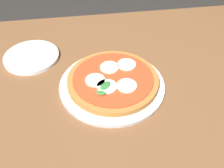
{
  "coord_description": "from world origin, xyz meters",
  "views": [
    {
      "loc": [
        0.05,
        0.6,
        1.33
      ],
      "look_at": [
        -0.04,
        -0.04,
        0.72
      ],
      "focal_mm": 41.12,
      "sensor_mm": 36.0,
      "label": 1
    }
  ],
  "objects": [
    {
      "name": "pizza",
      "position": [
        -0.05,
        -0.04,
        0.73
      ],
      "size": [
        0.31,
        0.31,
        0.03
      ],
      "color": "#B27033",
      "rests_on": "serving_tray"
    },
    {
      "name": "dining_table",
      "position": [
        0.0,
        0.0,
        0.63
      ],
      "size": [
        1.56,
        1.09,
        0.71
      ],
      "color": "brown",
      "rests_on": "ground_plane"
    },
    {
      "name": "serving_tray",
      "position": [
        -0.04,
        -0.04,
        0.72
      ],
      "size": [
        0.36,
        0.36,
        0.01
      ],
      "primitive_type": "cylinder",
      "color": "silver",
      "rests_on": "dining_table"
    },
    {
      "name": "plate_white",
      "position": [
        0.24,
        -0.24,
        0.72
      ],
      "size": [
        0.21,
        0.21,
        0.01
      ],
      "primitive_type": "cylinder",
      "color": "white",
      "rests_on": "dining_table"
    }
  ]
}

